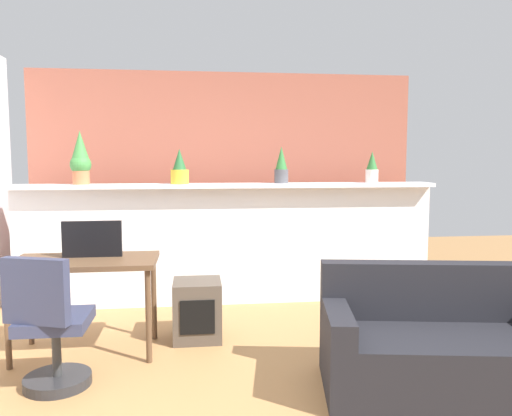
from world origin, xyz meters
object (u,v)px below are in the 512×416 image
(tv_monitor, at_px, (92,239))
(couch, at_px, (443,348))
(potted_plant_2, at_px, (281,166))
(desk, at_px, (85,270))
(potted_plant_0, at_px, (80,159))
(office_chair, at_px, (51,333))
(side_cube_shelf, at_px, (197,310))
(potted_plant_3, at_px, (372,168))
(potted_plant_1, at_px, (180,169))

(tv_monitor, relative_size, couch, 0.27)
(tv_monitor, bearing_deg, potted_plant_2, 33.78)
(desk, bearing_deg, couch, -20.58)
(couch, bearing_deg, potted_plant_0, 142.01)
(office_chair, relative_size, side_cube_shelf, 1.82)
(potted_plant_3, bearing_deg, desk, -155.88)
(potted_plant_3, distance_m, office_chair, 3.54)
(potted_plant_1, height_order, desk, potted_plant_1)
(potted_plant_1, relative_size, potted_plant_2, 0.93)
(potted_plant_2, xyz_separation_m, tv_monitor, (-1.71, -1.14, -0.55))
(potted_plant_0, xyz_separation_m, desk, (0.27, -1.21, -0.86))
(side_cube_shelf, bearing_deg, tv_monitor, -171.48)
(potted_plant_1, distance_m, tv_monitor, 1.38)
(potted_plant_0, relative_size, potted_plant_1, 1.50)
(couch, bearing_deg, potted_plant_1, 130.06)
(potted_plant_3, relative_size, office_chair, 0.37)
(couch, bearing_deg, office_chair, 173.28)
(desk, height_order, office_chair, office_chair)
(potted_plant_2, distance_m, desk, 2.28)
(office_chair, bearing_deg, couch, -6.72)
(potted_plant_0, bearing_deg, couch, -37.99)
(couch, bearing_deg, desk, 159.42)
(potted_plant_3, bearing_deg, office_chair, -146.87)
(potted_plant_1, distance_m, couch, 2.97)
(tv_monitor, bearing_deg, office_chair, -101.33)
(desk, height_order, tv_monitor, tv_monitor)
(potted_plant_1, height_order, potted_plant_3, potted_plant_1)
(potted_plant_0, bearing_deg, tv_monitor, -74.36)
(potted_plant_2, bearing_deg, desk, -145.11)
(potted_plant_0, distance_m, potted_plant_1, 0.98)
(side_cube_shelf, xyz_separation_m, couch, (1.60, -1.13, 0.03))
(potted_plant_2, xyz_separation_m, office_chair, (-1.85, -1.85, -1.06))
(desk, bearing_deg, tv_monitor, 60.60)
(potted_plant_2, height_order, side_cube_shelf, potted_plant_2)
(potted_plant_0, height_order, potted_plant_2, potted_plant_0)
(office_chair, xyz_separation_m, side_cube_shelf, (0.96, 0.83, -0.14))
(tv_monitor, distance_m, couch, 2.69)
(potted_plant_1, height_order, office_chair, potted_plant_1)
(desk, xyz_separation_m, tv_monitor, (0.05, 0.08, 0.23))
(desk, bearing_deg, potted_plant_3, 24.12)
(potted_plant_0, relative_size, potted_plant_2, 1.39)
(desk, bearing_deg, side_cube_shelf, 13.20)
(potted_plant_0, height_order, side_cube_shelf, potted_plant_0)
(potted_plant_1, height_order, potted_plant_2, potted_plant_2)
(potted_plant_3, height_order, office_chair, potted_plant_3)
(desk, xyz_separation_m, side_cube_shelf, (0.86, 0.20, -0.42))
(potted_plant_0, xyz_separation_m, potted_plant_3, (3.01, 0.01, -0.10))
(office_chair, distance_m, side_cube_shelf, 1.27)
(desk, height_order, couch, couch)
(side_cube_shelf, height_order, couch, couch)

